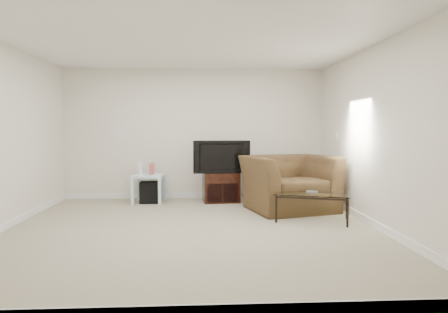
{
  "coord_description": "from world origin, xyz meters",
  "views": [
    {
      "loc": [
        0.14,
        -5.26,
        1.35
      ],
      "look_at": [
        0.5,
        1.2,
        0.9
      ],
      "focal_mm": 32.0,
      "sensor_mm": 36.0,
      "label": 1
    }
  ],
  "objects": [
    {
      "name": "television",
      "position": [
        0.49,
        2.02,
        0.84
      ],
      "size": [
        0.97,
        0.25,
        0.6
      ],
      "primitive_type": "imported",
      "rotation": [
        0.0,
        0.0,
        0.06
      ],
      "color": "black",
      "rests_on": "tv_stand"
    },
    {
      "name": "plate_right_outlet",
      "position": [
        2.49,
        1.3,
        0.3
      ],
      "size": [
        0.02,
        0.08,
        0.12
      ],
      "primitive_type": "cube",
      "color": "white",
      "rests_on": "wall_right"
    },
    {
      "name": "recliner",
      "position": [
        1.59,
        1.27,
        0.61
      ],
      "size": [
        1.57,
        1.22,
        1.21
      ],
      "primitive_type": "imported",
      "rotation": [
        0.0,
        0.0,
        0.26
      ],
      "color": "#4F2C1C",
      "rests_on": "floor"
    },
    {
      "name": "ceiling",
      "position": [
        0.0,
        0.0,
        2.5
      ],
      "size": [
        5.0,
        5.0,
        0.0
      ],
      "primitive_type": "plane",
      "color": "white",
      "rests_on": "ground"
    },
    {
      "name": "side_table",
      "position": [
        -0.83,
        2.05,
        0.26
      ],
      "size": [
        0.57,
        0.57,
        0.52
      ],
      "primitive_type": null,
      "rotation": [
        0.0,
        0.0,
        -0.07
      ],
      "color": "#A2B7C8",
      "rests_on": "floor"
    },
    {
      "name": "plate_right_switch",
      "position": [
        2.49,
        1.6,
        1.25
      ],
      "size": [
        0.02,
        0.09,
        0.13
      ],
      "primitive_type": "cube",
      "color": "white",
      "rests_on": "wall_right"
    },
    {
      "name": "subwoofer",
      "position": [
        -0.8,
        2.07,
        0.18
      ],
      "size": [
        0.41,
        0.41,
        0.39
      ],
      "primitive_type": "cube",
      "rotation": [
        0.0,
        0.0,
        0.05
      ],
      "color": "black",
      "rests_on": "floor"
    },
    {
      "name": "plate_back",
      "position": [
        -1.4,
        2.49,
        1.25
      ],
      "size": [
        0.12,
        0.02,
        0.12
      ],
      "primitive_type": "cube",
      "color": "white",
      "rests_on": "wall_back"
    },
    {
      "name": "dvd_player",
      "position": [
        0.49,
        2.01,
        0.45
      ],
      "size": [
        0.4,
        0.3,
        0.05
      ],
      "primitive_type": "cube",
      "rotation": [
        0.0,
        0.0,
        0.09
      ],
      "color": "black",
      "rests_on": "tv_stand"
    },
    {
      "name": "tv_stand",
      "position": [
        0.49,
        2.05,
        0.27
      ],
      "size": [
        0.69,
        0.51,
        0.54
      ],
      "primitive_type": null,
      "rotation": [
        0.0,
        0.0,
        0.09
      ],
      "color": "black",
      "rests_on": "floor"
    },
    {
      "name": "coffee_table",
      "position": [
        1.76,
        0.44,
        0.21
      ],
      "size": [
        1.19,
        0.91,
        0.41
      ],
      "primitive_type": null,
      "rotation": [
        0.0,
        0.0,
        -0.34
      ],
      "color": "black",
      "rests_on": "floor"
    },
    {
      "name": "wall_back",
      "position": [
        0.0,
        2.5,
        1.25
      ],
      "size": [
        5.0,
        0.02,
        2.5
      ],
      "primitive_type": "cube",
      "color": "silver",
      "rests_on": "ground"
    },
    {
      "name": "game_case",
      "position": [
        -0.77,
        2.02,
        0.62
      ],
      "size": [
        0.08,
        0.16,
        0.21
      ],
      "primitive_type": "cube",
      "rotation": [
        0.0,
        0.0,
        -0.19
      ],
      "color": "#CC4C4C",
      "rests_on": "side_table"
    },
    {
      "name": "floor",
      "position": [
        0.0,
        0.0,
        0.0
      ],
      "size": [
        5.0,
        5.0,
        0.0
      ],
      "primitive_type": "plane",
      "color": "tan",
      "rests_on": "ground"
    },
    {
      "name": "wall_right",
      "position": [
        2.5,
        0.0,
        1.25
      ],
      "size": [
        0.02,
        5.0,
        2.5
      ],
      "primitive_type": "cube",
      "color": "silver",
      "rests_on": "ground"
    },
    {
      "name": "game_console",
      "position": [
        -0.96,
        2.04,
        0.64
      ],
      "size": [
        0.06,
        0.18,
        0.24
      ],
      "primitive_type": "cube",
      "rotation": [
        0.0,
        0.0,
        -0.05
      ],
      "color": "white",
      "rests_on": "side_table"
    },
    {
      "name": "remote",
      "position": [
        1.77,
        0.52,
        0.42
      ],
      "size": [
        0.17,
        0.12,
        0.02
      ],
      "primitive_type": "cube",
      "rotation": [
        0.0,
        0.0,
        -0.47
      ],
      "color": "#B2B2B7",
      "rests_on": "coffee_table"
    }
  ]
}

